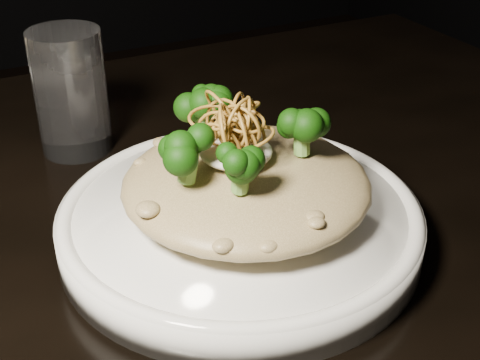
# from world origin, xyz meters

# --- Properties ---
(table) EXTENTS (1.10, 0.80, 0.75)m
(table) POSITION_xyz_m (0.00, 0.00, 0.67)
(table) COLOR black
(table) RESTS_ON ground
(plate) EXTENTS (0.29, 0.29, 0.03)m
(plate) POSITION_xyz_m (0.04, -0.04, 0.76)
(plate) COLOR white
(plate) RESTS_ON table
(risotto) EXTENTS (0.19, 0.19, 0.04)m
(risotto) POSITION_xyz_m (0.05, -0.04, 0.80)
(risotto) COLOR brown
(risotto) RESTS_ON plate
(broccoli) EXTENTS (0.13, 0.13, 0.05)m
(broccoli) POSITION_xyz_m (0.04, -0.04, 0.85)
(broccoli) COLOR black
(broccoli) RESTS_ON risotto
(cheese) EXTENTS (0.06, 0.06, 0.02)m
(cheese) POSITION_xyz_m (0.04, -0.04, 0.83)
(cheese) COLOR white
(cheese) RESTS_ON risotto
(shallots) EXTENTS (0.05, 0.05, 0.03)m
(shallots) POSITION_xyz_m (0.04, -0.04, 0.85)
(shallots) COLOR brown
(shallots) RESTS_ON cheese
(drinking_glass) EXTENTS (0.09, 0.09, 0.12)m
(drinking_glass) POSITION_xyz_m (-0.03, 0.17, 0.81)
(drinking_glass) COLOR silver
(drinking_glass) RESTS_ON table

